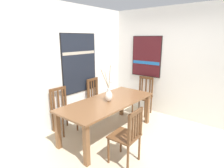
{
  "coord_description": "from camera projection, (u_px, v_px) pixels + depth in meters",
  "views": [
    {
      "loc": [
        -2.57,
        -1.53,
        1.97
      ],
      "look_at": [
        0.17,
        0.71,
        1.07
      ],
      "focal_mm": 29.29,
      "sensor_mm": 36.0,
      "label": 1
    }
  ],
  "objects": [
    {
      "name": "chair_0",
      "position": [
        97.0,
        97.0,
        4.66
      ],
      "size": [
        0.45,
        0.45,
        0.97
      ],
      "color": "brown",
      "rests_on": "ground_plane"
    },
    {
      "name": "centerpiece_vase",
      "position": [
        109.0,
        95.0,
        3.62
      ],
      "size": [
        0.21,
        0.17,
        0.73
      ],
      "color": "silver",
      "rests_on": "dining_table"
    },
    {
      "name": "wall_back",
      "position": [
        68.0,
        66.0,
        4.16
      ],
      "size": [
        6.4,
        0.12,
        2.7
      ],
      "primitive_type": "cube",
      "color": "silver",
      "rests_on": "ground_plane"
    },
    {
      "name": "chair_2",
      "position": [
        128.0,
        135.0,
        2.84
      ],
      "size": [
        0.44,
        0.44,
        0.93
      ],
      "color": "brown",
      "rests_on": "ground_plane"
    },
    {
      "name": "ground_plane",
      "position": [
        136.0,
        149.0,
        3.36
      ],
      "size": [
        6.4,
        6.4,
        0.03
      ],
      "primitive_type": "cube",
      "color": "beige"
    },
    {
      "name": "wall_side",
      "position": [
        179.0,
        64.0,
        4.42
      ],
      "size": [
        0.12,
        6.4,
        2.7
      ],
      "primitive_type": "cube",
      "color": "silver",
      "rests_on": "ground_plane"
    },
    {
      "name": "dining_table",
      "position": [
        108.0,
        105.0,
        3.7
      ],
      "size": [
        2.1,
        0.9,
        0.74
      ],
      "color": "brown",
      "rests_on": "ground_plane"
    },
    {
      "name": "chair_3",
      "position": [
        63.0,
        109.0,
        3.89
      ],
      "size": [
        0.42,
        0.42,
        0.95
      ],
      "color": "brown",
      "rests_on": "ground_plane"
    },
    {
      "name": "chair_1",
      "position": [
        143.0,
        95.0,
        4.82
      ],
      "size": [
        0.43,
        0.43,
        0.97
      ],
      "color": "brown",
      "rests_on": "ground_plane"
    },
    {
      "name": "painting_on_back_wall",
      "position": [
        79.0,
        63.0,
        4.32
      ],
      "size": [
        1.01,
        0.05,
        1.38
      ],
      "color": "black"
    },
    {
      "name": "painting_on_side_wall",
      "position": [
        146.0,
        57.0,
        4.86
      ],
      "size": [
        0.05,
        0.84,
        1.06
      ],
      "color": "black"
    }
  ]
}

